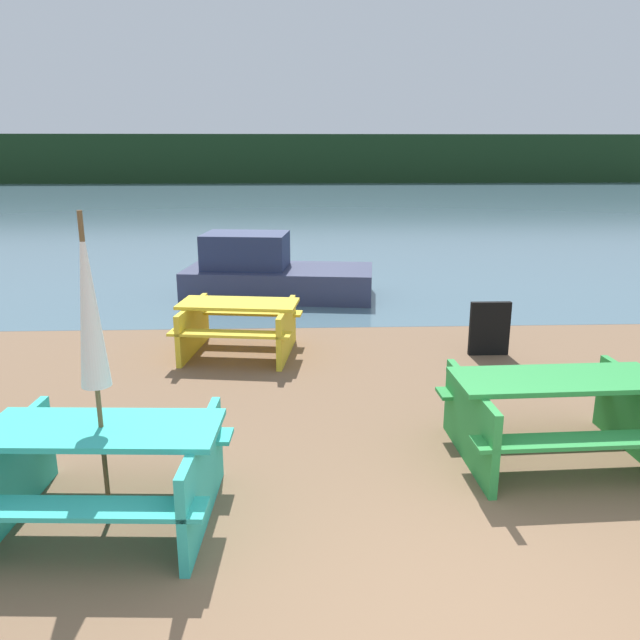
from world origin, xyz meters
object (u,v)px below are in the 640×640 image
object	(u,v)px
picnic_table_teal	(105,464)
signboard	(490,329)
picnic_table_green	(556,409)
umbrella_white	(89,305)
picnic_table_yellow	(239,323)
boat	(271,274)

from	to	relation	value
picnic_table_teal	signboard	distance (m)	5.61
picnic_table_teal	picnic_table_green	world-z (taller)	picnic_table_green
picnic_table_green	umbrella_white	world-z (taller)	umbrella_white
signboard	picnic_table_yellow	bearing A→B (deg)	176.71
picnic_table_teal	picnic_table_green	size ratio (longest dim) A/B	0.95
picnic_table_green	umbrella_white	size ratio (longest dim) A/B	0.81
boat	signboard	xyz separation A→B (m)	(3.13, -3.70, -0.07)
picnic_table_yellow	umbrella_white	xyz separation A→B (m)	(-0.67, -4.02, 1.25)
picnic_table_green	signboard	world-z (taller)	picnic_table_green
picnic_table_green	umbrella_white	distance (m)	4.08
picnic_table_green	boat	xyz separation A→B (m)	(-2.81, 6.68, -0.03)
picnic_table_green	picnic_table_yellow	distance (m)	4.45
picnic_table_yellow	signboard	xyz separation A→B (m)	(3.44, -0.20, -0.07)
signboard	picnic_table_teal	bearing A→B (deg)	-137.09
picnic_table_teal	picnic_table_yellow	size ratio (longest dim) A/B	1.02
picnic_table_green	signboard	distance (m)	2.99
boat	picnic_table_green	bearing A→B (deg)	-59.85
signboard	picnic_table_green	bearing A→B (deg)	-96.07
umbrella_white	picnic_table_green	bearing A→B (deg)	12.57
umbrella_white	boat	xyz separation A→B (m)	(0.98, 7.53, -1.26)
picnic_table_teal	picnic_table_yellow	world-z (taller)	picnic_table_teal
picnic_table_yellow	boat	xyz separation A→B (m)	(0.31, 3.51, -0.00)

